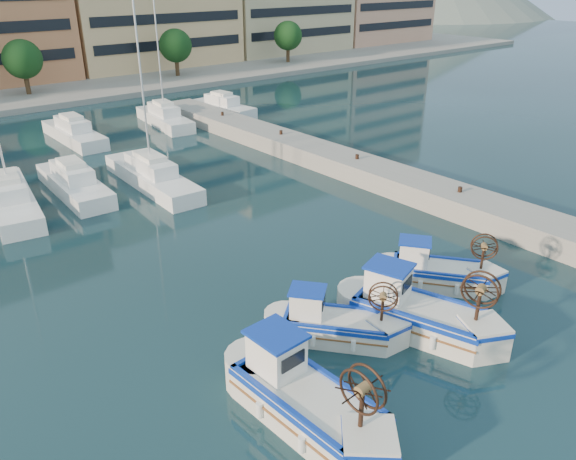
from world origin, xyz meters
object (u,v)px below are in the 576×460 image
Objects in this scene: fishing_boat_c at (416,311)px; fishing_boat_d at (436,271)px; fishing_boat_b at (333,323)px; fishing_boat_a at (303,396)px.

fishing_boat_c is 3.78m from fishing_boat_d.
fishing_boat_b is at bearing 131.02° from fishing_boat_c.
fishing_boat_a is 1.00× the size of fishing_boat_c.
fishing_boat_c is at bearing 4.35° from fishing_boat_a.
fishing_boat_b is 3.22m from fishing_boat_c.
fishing_boat_a is 10.05m from fishing_boat_d.
fishing_boat_d is at bearing 11.09° from fishing_boat_a.
fishing_boat_a is 6.39m from fishing_boat_c.
fishing_boat_b is 0.96× the size of fishing_boat_d.
fishing_boat_b is 6.17m from fishing_boat_d.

